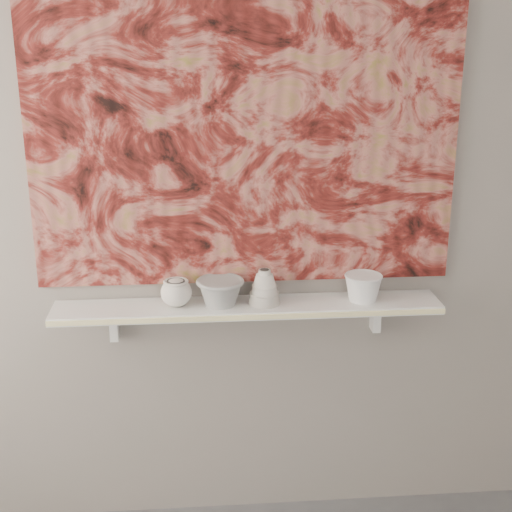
{
  "coord_description": "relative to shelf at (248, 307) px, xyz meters",
  "views": [
    {
      "loc": [
        -0.17,
        -0.88,
        1.88
      ],
      "look_at": [
        0.03,
        1.49,
        1.12
      ],
      "focal_mm": 50.0,
      "sensor_mm": 36.0,
      "label": 1
    }
  ],
  "objects": [
    {
      "name": "bowl_grey",
      "position": [
        -0.1,
        0.0,
        0.06
      ],
      "size": [
        0.18,
        0.18,
        0.1
      ],
      "primitive_type": null,
      "rotation": [
        0.0,
        0.0,
        0.02
      ],
      "color": "gray",
      "rests_on": "shelf"
    },
    {
      "name": "shelf",
      "position": [
        0.0,
        0.0,
        0.0
      ],
      "size": [
        1.4,
        0.18,
        0.03
      ],
      "primitive_type": "cube",
      "color": "white",
      "rests_on": "wall_back"
    },
    {
      "name": "cup_cream",
      "position": [
        -0.26,
        0.0,
        0.07
      ],
      "size": [
        0.12,
        0.12,
        0.1
      ],
      "primitive_type": null,
      "rotation": [
        0.0,
        0.0,
        -0.13
      ],
      "color": "beige",
      "rests_on": "shelf"
    },
    {
      "name": "bowl_white",
      "position": [
        0.42,
        0.0,
        0.07
      ],
      "size": [
        0.17,
        0.17,
        0.1
      ],
      "primitive_type": null,
      "rotation": [
        0.0,
        0.0,
        -0.28
      ],
      "color": "silver",
      "rests_on": "shelf"
    },
    {
      "name": "wall_back",
      "position": [
        0.0,
        0.09,
        0.44
      ],
      "size": [
        3.6,
        0.0,
        3.6
      ],
      "primitive_type": "plane",
      "rotation": [
        1.57,
        0.0,
        0.0
      ],
      "color": "gray",
      "rests_on": "floor"
    },
    {
      "name": "shelf_stripe",
      "position": [
        0.0,
        -0.09,
        0.0
      ],
      "size": [
        1.4,
        0.01,
        0.02
      ],
      "primitive_type": "cube",
      "color": "#F1E6A0",
      "rests_on": "shelf"
    },
    {
      "name": "house_motif",
      "position": [
        0.45,
        0.07,
        0.32
      ],
      "size": [
        0.09,
        0.0,
        0.08
      ],
      "primitive_type": "cube",
      "color": "black",
      "rests_on": "painting"
    },
    {
      "name": "bell_vessel",
      "position": [
        0.06,
        0.0,
        0.08
      ],
      "size": [
        0.14,
        0.14,
        0.13
      ],
      "primitive_type": null,
      "rotation": [
        0.0,
        0.0,
        0.29
      ],
      "color": "beige",
      "rests_on": "shelf"
    },
    {
      "name": "painting",
      "position": [
        0.0,
        0.08,
        0.62
      ],
      "size": [
        1.5,
        0.02,
        1.1
      ],
      "primitive_type": "cube",
      "color": "maroon",
      "rests_on": "wall_back"
    },
    {
      "name": "bracket_right",
      "position": [
        0.49,
        0.06,
        -0.07
      ],
      "size": [
        0.03,
        0.06,
        0.12
      ],
      "primitive_type": "cube",
      "color": "white",
      "rests_on": "wall_back"
    },
    {
      "name": "bracket_left",
      "position": [
        -0.49,
        0.06,
        -0.07
      ],
      "size": [
        0.03,
        0.06,
        0.12
      ],
      "primitive_type": "cube",
      "color": "white",
      "rests_on": "wall_back"
    }
  ]
}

